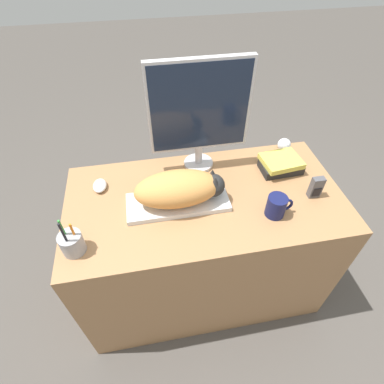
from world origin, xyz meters
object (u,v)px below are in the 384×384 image
coffee_mug (277,206)px  baseball (284,145)px  keyboard (178,202)px  phone (316,187)px  computer_mouse (100,186)px  book_stack (281,164)px  monitor (200,111)px  cat (181,188)px  pen_cup (72,243)px

coffee_mug → baseball: coffee_mug is taller
keyboard → phone: bearing=-5.5°
keyboard → computer_mouse: bearing=153.9°
baseball → book_stack: same height
coffee_mug → phone: size_ratio=1.09×
phone → book_stack: phone is taller
computer_mouse → book_stack: 0.89m
computer_mouse → coffee_mug: size_ratio=0.79×
keyboard → monitor: bearing=60.3°
baseball → monitor: bearing=-175.3°
cat → monitor: size_ratio=0.73×
coffee_mug → book_stack: (0.13, 0.27, -0.01)m
baseball → phone: bearing=-89.9°
pen_cup → phone: (1.05, 0.11, 0.01)m
coffee_mug → book_stack: 0.30m
cat → book_stack: size_ratio=1.94×
keyboard → coffee_mug: size_ratio=3.85×
computer_mouse → coffee_mug: (0.75, -0.30, 0.03)m
coffee_mug → cat: bearing=161.4°
pen_cup → keyboard: bearing=21.1°
cat → computer_mouse: (-0.36, 0.17, -0.08)m
keyboard → baseball: size_ratio=6.52×
computer_mouse → pen_cup: 0.35m
cat → baseball: size_ratio=5.68×
computer_mouse → baseball: bearing=7.3°
monitor → book_stack: (0.39, -0.11, -0.27)m
monitor → coffee_mug: monitor is taller
coffee_mug → phone: phone is taller
coffee_mug → monitor: bearing=124.2°
baseball → book_stack: size_ratio=0.34×
cat → phone: bearing=-5.6°
coffee_mug → baseball: (0.21, 0.42, -0.02)m
cat → pen_cup: bearing=-159.6°
phone → book_stack: bearing=112.2°
keyboard → phone: (0.62, -0.06, 0.04)m
monitor → cat: bearing=-116.9°
phone → cat: bearing=174.4°
book_stack → baseball: bearing=61.9°
monitor → baseball: (0.48, 0.04, -0.28)m
cat → coffee_mug: size_ratio=3.35×
phone → book_stack: size_ratio=0.53×
computer_mouse → pen_cup: bearing=-104.4°
coffee_mug → computer_mouse: bearing=158.2°
keyboard → cat: bearing=0.0°
pen_cup → computer_mouse: bearing=75.6°
monitor → computer_mouse: bearing=-170.3°
keyboard → book_stack: size_ratio=2.22×
keyboard → phone: size_ratio=4.21×
monitor → phone: bearing=-33.4°
monitor → baseball: 0.55m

